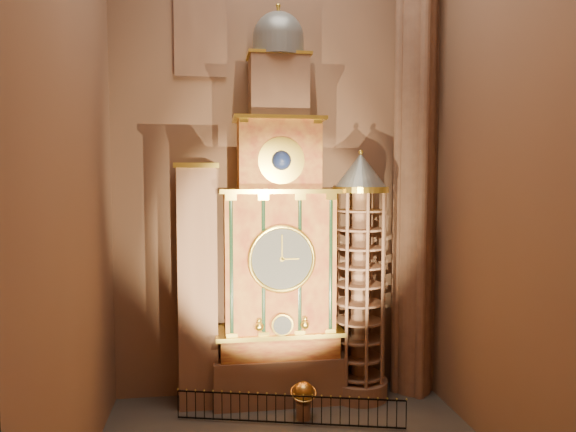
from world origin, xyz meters
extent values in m
plane|color=#8E634C|center=(0.00, 6.00, 11.00)|extent=(22.00, 0.00, 22.00)
plane|color=#8E634C|center=(-7.00, 0.00, 11.00)|extent=(0.00, 22.00, 22.00)
plane|color=#8E634C|center=(7.00, 0.00, 11.00)|extent=(0.00, 22.00, 22.00)
cube|color=#8C634C|center=(0.00, 5.00, 1.00)|extent=(5.60, 2.20, 2.00)
cube|color=maroon|center=(0.00, 5.00, 2.50)|extent=(5.00, 2.00, 1.00)
cube|color=yellow|center=(0.00, 4.95, 3.05)|extent=(5.40, 2.30, 0.18)
cube|color=maroon|center=(0.00, 5.00, 6.00)|extent=(4.60, 2.00, 6.00)
cylinder|color=black|center=(-2.05, 4.14, 6.00)|extent=(0.32, 0.32, 5.60)
cylinder|color=black|center=(-0.75, 4.14, 6.00)|extent=(0.32, 0.32, 5.60)
cylinder|color=black|center=(0.75, 4.14, 6.00)|extent=(0.32, 0.32, 5.60)
cylinder|color=black|center=(2.05, 4.14, 6.00)|extent=(0.32, 0.32, 5.60)
cube|color=yellow|center=(0.00, 4.95, 9.05)|extent=(5.00, 2.25, 0.18)
cylinder|color=#2D3033|center=(0.00, 3.99, 6.30)|extent=(2.60, 0.12, 2.60)
torus|color=yellow|center=(0.00, 3.94, 6.30)|extent=(2.80, 0.16, 2.80)
cylinder|color=yellow|center=(0.00, 3.84, 3.60)|extent=(0.90, 0.10, 0.90)
sphere|color=yellow|center=(-0.95, 3.89, 3.55)|extent=(0.36, 0.36, 0.36)
sphere|color=yellow|center=(0.95, 3.89, 3.55)|extent=(0.36, 0.36, 0.36)
cube|color=maroon|center=(0.00, 5.00, 10.50)|extent=(3.40, 1.80, 3.00)
sphere|color=#0D1545|center=(0.00, 4.09, 10.30)|extent=(0.80, 0.80, 0.80)
cube|color=yellow|center=(0.00, 4.95, 12.05)|extent=(3.80, 2.00, 0.15)
cube|color=#8C634C|center=(0.00, 5.00, 13.30)|extent=(2.40, 1.60, 2.60)
sphere|color=slate|center=(0.00, 5.00, 15.40)|extent=(2.10, 2.10, 2.10)
cylinder|color=yellow|center=(0.00, 5.00, 16.30)|extent=(0.14, 0.14, 0.80)
cube|color=#8C634C|center=(-3.40, 5.00, 5.00)|extent=(1.60, 1.40, 10.00)
cube|color=yellow|center=(-3.40, 4.58, 3.00)|extent=(1.35, 0.10, 2.10)
cube|color=#4D1A14|center=(-3.40, 4.52, 3.00)|extent=(1.05, 0.04, 1.75)
cube|color=yellow|center=(-3.40, 4.58, 5.60)|extent=(1.35, 0.10, 2.10)
cube|color=#4D1A14|center=(-3.40, 4.52, 5.60)|extent=(1.05, 0.04, 1.75)
cube|color=yellow|center=(-3.40, 4.58, 8.20)|extent=(1.35, 0.10, 2.10)
cube|color=#4D1A14|center=(-3.40, 4.52, 8.20)|extent=(1.05, 0.04, 1.75)
cube|color=yellow|center=(-3.40, 5.00, 10.10)|extent=(1.80, 1.60, 0.20)
cylinder|color=#8C634C|center=(3.50, 4.70, 0.40)|extent=(2.50, 2.50, 0.80)
cylinder|color=#8C634C|center=(3.50, 4.70, 4.90)|extent=(0.70, 0.70, 8.20)
cylinder|color=yellow|center=(3.50, 4.70, 9.10)|extent=(2.40, 2.40, 0.25)
cone|color=slate|center=(3.50, 4.70, 9.90)|extent=(2.30, 2.30, 1.50)
sphere|color=yellow|center=(3.50, 4.70, 10.70)|extent=(0.20, 0.20, 0.20)
cylinder|color=#8C634C|center=(6.10, 5.00, 11.00)|extent=(1.60, 1.60, 22.00)
cylinder|color=#8C634C|center=(6.90, 5.00, 11.00)|extent=(0.44, 0.44, 22.00)
cylinder|color=#8C634C|center=(5.30, 5.00, 11.00)|extent=(0.44, 0.44, 22.00)
cylinder|color=#8C634C|center=(6.10, 5.80, 11.00)|extent=(0.44, 0.44, 22.00)
cylinder|color=#8C634C|center=(6.10, 4.20, 11.00)|extent=(0.44, 0.44, 22.00)
cube|color=navy|center=(-3.20, 5.94, 16.50)|extent=(2.00, 0.10, 5.00)
cube|color=#8C634C|center=(-3.20, 5.88, 16.50)|extent=(2.20, 0.06, 5.20)
cylinder|color=#8C634C|center=(0.72, 2.98, 0.33)|extent=(0.57, 0.57, 0.66)
sphere|color=gold|center=(0.72, 2.98, 1.08)|extent=(0.85, 0.85, 0.85)
torus|color=gold|center=(0.72, 2.98, 1.08)|extent=(1.05, 0.99, 0.46)
cube|color=black|center=(0.09, 2.54, 1.17)|extent=(8.63, 2.29, 0.05)
cube|color=black|center=(0.09, 2.54, 0.10)|extent=(8.63, 2.29, 0.05)
camera|label=1|loc=(-2.85, -16.54, 9.51)|focal=32.00mm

